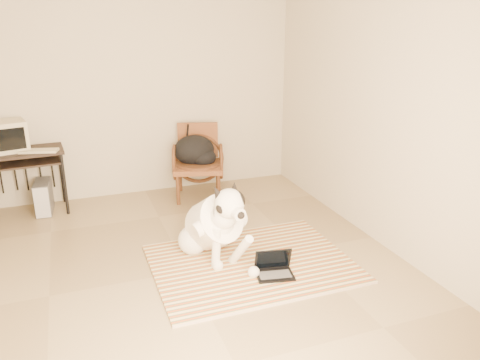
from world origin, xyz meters
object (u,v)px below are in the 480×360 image
laptop (274,268)px  crt_monitor (8,136)px  computer_desk (21,160)px  backpack (196,151)px  pc_tower (44,197)px  rattan_chair (198,161)px  dog (214,225)px

laptop → crt_monitor: 3.36m
laptop → computer_desk: size_ratio=0.39×
crt_monitor → backpack: size_ratio=0.89×
pc_tower → laptop: bearing=-49.6°
rattan_chair → dog: bearing=-100.6°
laptop → backpack: (-0.11, 2.19, 0.52)m
laptop → dog: bearing=127.4°
dog → backpack: size_ratio=2.19×
laptop → crt_monitor: bearing=133.2°
laptop → backpack: backpack is taller
rattan_chair → backpack: (-0.03, -0.01, 0.14)m
crt_monitor → rattan_chair: crt_monitor is taller
dog → backpack: bearing=80.3°
dog → crt_monitor: crt_monitor is taller
backpack → pc_tower: bearing=176.9°
crt_monitor → pc_tower: (0.28, -0.09, -0.74)m
crt_monitor → backpack: (2.12, -0.18, -0.33)m
dog → crt_monitor: size_ratio=2.46×
dog → computer_desk: size_ratio=1.19×
pc_tower → backpack: backpack is taller
laptop → computer_desk: (-2.12, 2.31, 0.58)m
pc_tower → rattan_chair: bearing=-2.8°
crt_monitor → rattan_chair: bearing=-4.7°
dog → computer_desk: 2.51m
laptop → rattan_chair: bearing=92.0°
crt_monitor → pc_tower: bearing=-16.9°
rattan_chair → backpack: 0.14m
computer_desk → laptop: bearing=-47.4°
rattan_chair → crt_monitor: bearing=175.3°
crt_monitor → rattan_chair: size_ratio=0.50×
laptop → backpack: size_ratio=0.71×
pc_tower → backpack: (1.84, -0.10, 0.41)m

